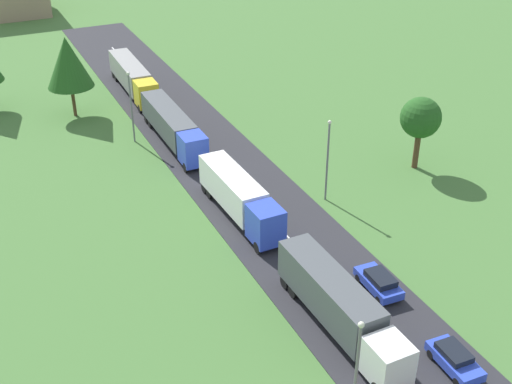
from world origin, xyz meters
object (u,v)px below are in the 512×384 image
(truck_lead, at_px, (339,304))
(lamppost_second, at_px, (328,156))
(tree_maple, at_px, (421,118))
(lamppost_lead, at_px, (356,375))
(tree_oak, at_px, (68,62))
(truck_second, at_px, (240,196))
(car_second, at_px, (379,282))
(truck_fourth, at_px, (133,77))
(truck_third, at_px, (173,126))
(car_lead, at_px, (455,359))
(lamppost_third, at_px, (131,103))

(truck_lead, height_order, lamppost_second, lamppost_second)
(tree_maple, bearing_deg, truck_lead, -138.49)
(lamppost_lead, bearing_deg, tree_oak, 94.55)
(truck_second, xyz_separation_m, car_second, (5.12, -13.90, -1.33))
(truck_second, bearing_deg, lamppost_lead, -99.18)
(truck_fourth, distance_m, tree_maple, 37.63)
(car_second, height_order, lamppost_second, lamppost_second)
(truck_third, relative_size, car_lead, 3.66)
(truck_third, xyz_separation_m, lamppost_third, (-3.67, 2.40, 2.33))
(truck_third, height_order, tree_maple, tree_maple)
(truck_fourth, distance_m, lamppost_third, 14.72)
(tree_maple, bearing_deg, car_lead, -121.97)
(truck_second, height_order, lamppost_second, lamppost_second)
(truck_lead, xyz_separation_m, truck_fourth, (0.03, 49.36, -0.07))
(truck_lead, height_order, truck_second, truck_lead)
(car_lead, xyz_separation_m, lamppost_second, (3.55, 22.24, 3.63))
(car_second, bearing_deg, truck_second, 110.23)
(truck_fourth, distance_m, lamppost_second, 34.69)
(truck_third, bearing_deg, truck_lead, -89.36)
(car_lead, height_order, tree_oak, tree_oak)
(truck_lead, height_order, car_lead, truck_lead)
(truck_third, relative_size, lamppost_second, 1.87)
(truck_second, distance_m, tree_maple, 20.13)
(lamppost_lead, bearing_deg, truck_lead, 63.49)
(tree_oak, bearing_deg, car_second, -72.77)
(truck_third, relative_size, tree_maple, 2.00)
(truck_lead, distance_m, tree_oak, 46.21)
(truck_fourth, xyz_separation_m, tree_maple, (19.70, -31.90, 3.23))
(car_lead, height_order, lamppost_lead, lamppost_lead)
(car_lead, bearing_deg, truck_second, 102.17)
(car_lead, xyz_separation_m, lamppost_third, (-8.82, 41.88, 3.60))
(car_second, xyz_separation_m, lamppost_second, (3.32, 13.43, 3.61))
(lamppost_second, relative_size, tree_maple, 1.07)
(truck_lead, height_order, lamppost_third, lamppost_third)
(car_second, distance_m, lamppost_third, 34.47)
(truck_lead, distance_m, truck_third, 33.00)
(car_lead, height_order, car_second, car_second)
(lamppost_second, height_order, tree_oak, tree_oak)
(truck_third, height_order, lamppost_third, lamppost_third)
(truck_lead, relative_size, tree_maple, 1.82)
(truck_third, relative_size, lamppost_third, 1.89)
(truck_third, distance_m, lamppost_lead, 41.36)
(truck_lead, distance_m, car_lead, 8.17)
(truck_lead, relative_size, truck_third, 0.91)
(truck_fourth, height_order, car_second, truck_fourth)
(car_lead, bearing_deg, lamppost_lead, -169.54)
(car_second, bearing_deg, car_lead, -91.47)
(truck_third, distance_m, tree_maple, 25.61)
(car_lead, distance_m, lamppost_lead, 9.78)
(truck_second, height_order, truck_third, truck_second)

